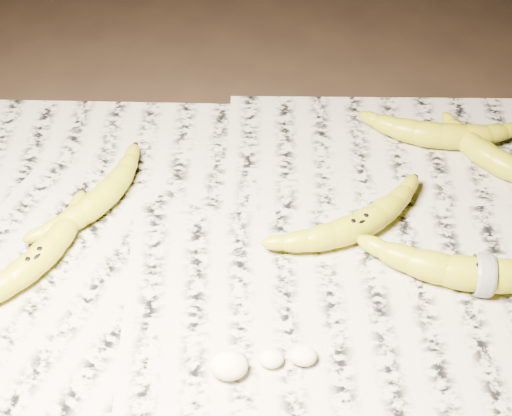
{
  "coord_description": "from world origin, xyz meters",
  "views": [
    {
      "loc": [
        -0.0,
        -0.52,
        0.63
      ],
      "look_at": [
        -0.03,
        0.04,
        0.05
      ],
      "focal_mm": 50.0,
      "sensor_mm": 36.0,
      "label": 1
    }
  ],
  "objects_px": {
    "banana_left_a": "(35,260)",
    "banana_center": "(357,224)",
    "banana_upper_b": "(493,157)",
    "banana_upper_a": "(441,133)",
    "banana_taped": "(484,273)",
    "banana_left_b": "(100,197)"
  },
  "relations": [
    {
      "from": "banana_center",
      "to": "banana_taped",
      "type": "distance_m",
      "value": 0.15
    },
    {
      "from": "banana_taped",
      "to": "banana_left_a",
      "type": "bearing_deg",
      "value": -176.32
    },
    {
      "from": "banana_upper_a",
      "to": "banana_upper_b",
      "type": "height_order",
      "value": "banana_upper_a"
    },
    {
      "from": "banana_left_a",
      "to": "banana_center",
      "type": "distance_m",
      "value": 0.37
    },
    {
      "from": "banana_left_a",
      "to": "banana_center",
      "type": "height_order",
      "value": "banana_center"
    },
    {
      "from": "banana_left_a",
      "to": "banana_left_b",
      "type": "xyz_separation_m",
      "value": [
        0.05,
        0.1,
        -0.0
      ]
    },
    {
      "from": "banana_left_a",
      "to": "banana_upper_a",
      "type": "xyz_separation_m",
      "value": [
        0.48,
        0.24,
        0.0
      ]
    },
    {
      "from": "banana_left_a",
      "to": "banana_upper_a",
      "type": "height_order",
      "value": "banana_upper_a"
    },
    {
      "from": "banana_left_b",
      "to": "banana_left_a",
      "type": "bearing_deg",
      "value": -176.89
    },
    {
      "from": "banana_center",
      "to": "banana_upper_b",
      "type": "bearing_deg",
      "value": 3.0
    },
    {
      "from": "banana_taped",
      "to": "banana_upper_b",
      "type": "height_order",
      "value": "banana_taped"
    },
    {
      "from": "banana_upper_a",
      "to": "banana_left_a",
      "type": "bearing_deg",
      "value": -148.81
    },
    {
      "from": "banana_upper_a",
      "to": "banana_left_b",
      "type": "bearing_deg",
      "value": -157.32
    },
    {
      "from": "banana_left_a",
      "to": "banana_taped",
      "type": "relative_size",
      "value": 0.8
    },
    {
      "from": "banana_left_b",
      "to": "banana_upper_a",
      "type": "relative_size",
      "value": 0.91
    },
    {
      "from": "banana_center",
      "to": "banana_taped",
      "type": "xyz_separation_m",
      "value": [
        0.13,
        -0.07,
        0.0
      ]
    },
    {
      "from": "banana_left_a",
      "to": "banana_upper_b",
      "type": "xyz_separation_m",
      "value": [
        0.54,
        0.19,
        0.0
      ]
    },
    {
      "from": "banana_taped",
      "to": "banana_center",
      "type": "bearing_deg",
      "value": 156.39
    },
    {
      "from": "banana_left_a",
      "to": "banana_taped",
      "type": "bearing_deg",
      "value": -58.65
    },
    {
      "from": "banana_taped",
      "to": "banana_upper_b",
      "type": "xyz_separation_m",
      "value": [
        0.05,
        0.19,
        -0.0
      ]
    },
    {
      "from": "banana_left_a",
      "to": "banana_center",
      "type": "relative_size",
      "value": 1.0
    },
    {
      "from": "banana_center",
      "to": "banana_upper_b",
      "type": "distance_m",
      "value": 0.22
    }
  ]
}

